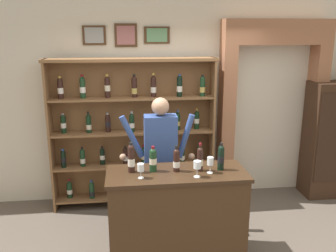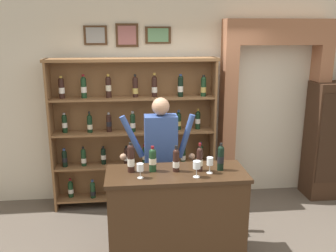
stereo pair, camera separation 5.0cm
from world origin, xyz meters
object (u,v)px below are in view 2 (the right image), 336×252
at_px(shopkeeper, 161,151).
at_px(tasting_bottle_super_tuscan, 131,158).
at_px(tasting_bottle_chianti, 176,160).
at_px(wine_shelf, 134,130).
at_px(wine_glass_spare, 197,166).
at_px(tasting_bottle_rosso, 153,159).
at_px(tasting_bottle_prosecco, 221,157).
at_px(tasting_bottle_vin_santo, 200,159).
at_px(wine_glass_left, 140,168).
at_px(tasting_counter, 176,216).
at_px(side_cabinet, 335,140).
at_px(wine_glass_center, 210,162).

relative_size(shopkeeper, tasting_bottle_super_tuscan, 5.27).
xyz_separation_m(tasting_bottle_super_tuscan, tasting_bottle_chianti, (0.47, -0.03, -0.03)).
bearing_deg(wine_shelf, wine_glass_spare, -68.84).
height_order(tasting_bottle_rosso, tasting_bottle_prosecco, tasting_bottle_prosecco).
bearing_deg(tasting_bottle_vin_santo, tasting_bottle_rosso, 175.04).
relative_size(tasting_bottle_prosecco, wine_glass_spare, 1.75).
bearing_deg(tasting_bottle_prosecco, tasting_bottle_vin_santo, 179.41).
bearing_deg(wine_glass_left, wine_shelf, 91.37).
height_order(tasting_bottle_vin_santo, tasting_bottle_prosecco, tasting_bottle_vin_santo).
xyz_separation_m(shopkeeper, tasting_bottle_chianti, (0.11, -0.60, 0.10)).
height_order(shopkeeper, wine_glass_left, shopkeeper).
relative_size(shopkeeper, tasting_bottle_vin_santo, 5.56).
bearing_deg(wine_glass_left, tasting_bottle_chianti, 20.59).
relative_size(tasting_bottle_vin_santo, wine_glass_left, 1.99).
xyz_separation_m(tasting_counter, wine_glass_spare, (0.18, -0.16, 0.63)).
height_order(tasting_bottle_vin_santo, wine_glass_spare, tasting_bottle_vin_santo).
xyz_separation_m(tasting_bottle_rosso, tasting_bottle_vin_santo, (0.49, -0.04, -0.00)).
relative_size(tasting_bottle_vin_santo, wine_glass_spare, 1.79).
distance_m(side_cabinet, tasting_bottle_super_tuscan, 3.32).
height_order(shopkeeper, wine_glass_spare, shopkeeper).
xyz_separation_m(tasting_counter, tasting_bottle_rosso, (-0.25, 0.06, 0.65)).
xyz_separation_m(wine_shelf, wine_glass_spare, (0.60, -1.56, 0.03)).
bearing_deg(wine_glass_left, tasting_bottle_prosecco, 8.57).
distance_m(tasting_bottle_rosso, tasting_bottle_vin_santo, 0.49).
bearing_deg(wine_glass_spare, tasting_bottle_chianti, 135.97).
xyz_separation_m(wine_shelf, tasting_bottle_vin_santo, (0.67, -1.39, 0.04)).
xyz_separation_m(wine_glass_center, wine_glass_spare, (-0.16, -0.09, 0.00)).
xyz_separation_m(tasting_bottle_chianti, wine_glass_center, (0.34, -0.09, -0.01)).
relative_size(side_cabinet, tasting_bottle_super_tuscan, 5.38).
height_order(shopkeeper, tasting_bottle_rosso, shopkeeper).
bearing_deg(wine_glass_left, tasting_counter, 17.22).
relative_size(tasting_bottle_super_tuscan, tasting_bottle_prosecco, 1.08).
height_order(tasting_bottle_chianti, wine_glass_spare, tasting_bottle_chianti).
relative_size(tasting_bottle_rosso, tasting_bottle_vin_santo, 0.90).
relative_size(wine_shelf, tasting_bottle_chianti, 8.13).
relative_size(side_cabinet, tasting_counter, 1.18).
height_order(tasting_bottle_super_tuscan, tasting_bottle_prosecco, tasting_bottle_super_tuscan).
bearing_deg(tasting_bottle_prosecco, wine_glass_spare, -150.06).
xyz_separation_m(tasting_bottle_vin_santo, wine_glass_center, (0.09, -0.08, -0.01)).
bearing_deg(wine_shelf, tasting_bottle_rosso, -82.67).
height_order(wine_glass_left, wine_glass_center, wine_glass_center).
distance_m(side_cabinet, wine_glass_spare, 2.84).
relative_size(tasting_bottle_prosecco, wine_glass_left, 1.95).
xyz_separation_m(shopkeeper, wine_glass_spare, (0.30, -0.78, 0.10)).
distance_m(tasting_counter, tasting_bottle_super_tuscan, 0.82).
xyz_separation_m(side_cabinet, wine_glass_left, (-2.95, -1.48, 0.26)).
bearing_deg(wine_shelf, tasting_bottle_chianti, -73.16).
xyz_separation_m(side_cabinet, wine_glass_spare, (-2.38, -1.52, 0.27)).
bearing_deg(wine_glass_spare, wine_glass_left, 176.31).
bearing_deg(tasting_bottle_super_tuscan, tasting_bottle_rosso, -0.83).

